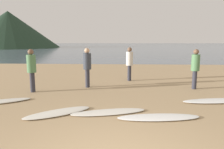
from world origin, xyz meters
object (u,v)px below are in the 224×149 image
Objects in this scene: surfboard_3 at (109,112)px; person_3 at (130,61)px; person_1 at (32,67)px; surfboard_2 at (58,113)px; surfboard_5 at (218,101)px; person_0 at (195,66)px; surfboard_4 at (159,117)px; person_2 at (87,64)px.

person_3 is at bearing 66.41° from surfboard_3.
person_1 is 1.01× the size of person_3.
surfboard_5 reaches higher than surfboard_2.
surfboard_2 is 1.15× the size of person_0.
surfboard_5 is at bearing -100.71° from person_1.
person_0 is 6.65m from person_1.
surfboard_3 is at bearing 159.40° from surfboard_4.
surfboard_4 is (2.77, -0.24, 0.00)m from surfboard_2.
person_2 is at bearing 148.78° from surfboard_5.
person_3 is at bearing 120.16° from surfboard_5.
surfboard_4 is 1.30× the size of person_1.
person_0 is (4.85, 3.28, 0.96)m from surfboard_2.
surfboard_4 is 0.91× the size of surfboard_5.
person_2 reaches higher than person_1.
surfboard_5 is 1.43× the size of person_2.
surfboard_3 is 1.28× the size of person_3.
person_0 is (3.43, 3.17, 0.96)m from surfboard_3.
person_1 is (-1.75, 2.45, 0.97)m from surfboard_2.
person_0 is at bearing -0.32° from surfboard_2.
person_1 is at bearing 163.00° from surfboard_5.
person_2 is at bearing 94.09° from surfboard_3.
surfboard_5 is 5.23m from person_2.
surfboard_3 is 1.40m from surfboard_4.
person_2 is at bearing 42.34° from person_0.
surfboard_2 is at bearing -25.51° from person_2.
surfboard_4 reaches higher than surfboard_3.
person_1 reaches higher than surfboard_3.
surfboard_4 is at bearing -39.32° from person_3.
surfboard_3 is at bearing -29.69° from surfboard_2.
surfboard_4 is 5.36m from person_3.
person_1 is (-6.60, -0.83, 0.02)m from person_0.
person_1 is at bearing -85.53° from person_2.
person_2 reaches higher than person_0.
person_2 is at bearing -95.52° from person_3.
person_1 is 4.68m from person_3.
person_2 is (0.30, 3.40, 0.97)m from surfboard_2.
person_2 is (-4.72, 2.03, 0.97)m from surfboard_5.
person_3 is (-0.60, 5.23, 0.96)m from surfboard_4.
person_3 is (3.92, 2.55, -0.01)m from person_1.
person_0 reaches higher than surfboard_3.
surfboard_4 is 2.76m from surfboard_5.
surfboard_4 is 1.31× the size of person_3.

